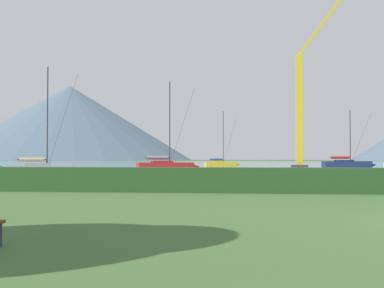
{
  "coord_description": "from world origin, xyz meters",
  "views": [
    {
      "loc": [
        -5.48,
        -12.13,
        1.62
      ],
      "look_at": [
        -14.62,
        68.43,
        4.04
      ],
      "focal_mm": 45.37,
      "sensor_mm": 36.0,
      "label": 1
    }
  ],
  "objects_px": {
    "sailboat_slip_1": "(347,164)",
    "sailboat_slip_2": "(221,164)",
    "sailboat_slip_4": "(166,166)",
    "dock_crane": "(301,117)",
    "sailboat_slip_3": "(42,169)"
  },
  "relations": [
    {
      "from": "sailboat_slip_3",
      "to": "sailboat_slip_1",
      "type": "bearing_deg",
      "value": 23.71
    },
    {
      "from": "sailboat_slip_1",
      "to": "sailboat_slip_2",
      "type": "height_order",
      "value": "sailboat_slip_2"
    },
    {
      "from": "sailboat_slip_1",
      "to": "sailboat_slip_2",
      "type": "relative_size",
      "value": 0.88
    },
    {
      "from": "sailboat_slip_3",
      "to": "dock_crane",
      "type": "relative_size",
      "value": 0.48
    },
    {
      "from": "dock_crane",
      "to": "sailboat_slip_3",
      "type": "bearing_deg",
      "value": -147.07
    },
    {
      "from": "sailboat_slip_1",
      "to": "sailboat_slip_3",
      "type": "height_order",
      "value": "sailboat_slip_3"
    },
    {
      "from": "sailboat_slip_1",
      "to": "sailboat_slip_2",
      "type": "distance_m",
      "value": 24.13
    },
    {
      "from": "sailboat_slip_2",
      "to": "sailboat_slip_4",
      "type": "xyz_separation_m",
      "value": [
        -5.35,
        -31.34,
        0.1
      ]
    },
    {
      "from": "sailboat_slip_1",
      "to": "sailboat_slip_2",
      "type": "xyz_separation_m",
      "value": [
        -20.79,
        12.26,
        -0.11
      ]
    },
    {
      "from": "sailboat_slip_2",
      "to": "sailboat_slip_3",
      "type": "relative_size",
      "value": 1.0
    },
    {
      "from": "sailboat_slip_4",
      "to": "dock_crane",
      "type": "bearing_deg",
      "value": -15.16
    },
    {
      "from": "sailboat_slip_2",
      "to": "sailboat_slip_3",
      "type": "xyz_separation_m",
      "value": [
        -14.99,
        -46.61,
        0.02
      ]
    },
    {
      "from": "dock_crane",
      "to": "sailboat_slip_4",
      "type": "bearing_deg",
      "value": -173.28
    },
    {
      "from": "sailboat_slip_2",
      "to": "sailboat_slip_3",
      "type": "bearing_deg",
      "value": -123.95
    },
    {
      "from": "sailboat_slip_2",
      "to": "sailboat_slip_4",
      "type": "distance_m",
      "value": 31.8
    }
  ]
}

